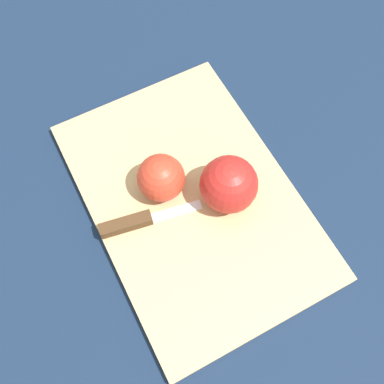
# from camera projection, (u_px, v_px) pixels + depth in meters

# --- Properties ---
(ground_plane) EXTENTS (4.00, 4.00, 0.00)m
(ground_plane) POSITION_uv_depth(u_px,v_px,m) (192.00, 202.00, 0.69)
(ground_plane) COLOR #14233D
(cutting_board) EXTENTS (0.45, 0.32, 0.02)m
(cutting_board) POSITION_uv_depth(u_px,v_px,m) (192.00, 200.00, 0.69)
(cutting_board) COLOR tan
(cutting_board) RESTS_ON ground_plane
(apple_half_left) EXTENTS (0.07, 0.07, 0.07)m
(apple_half_left) POSITION_uv_depth(u_px,v_px,m) (161.00, 178.00, 0.65)
(apple_half_left) COLOR red
(apple_half_left) RESTS_ON cutting_board
(apple_half_right) EXTENTS (0.08, 0.08, 0.08)m
(apple_half_right) POSITION_uv_depth(u_px,v_px,m) (229.00, 185.00, 0.64)
(apple_half_right) COLOR red
(apple_half_right) RESTS_ON cutting_board
(knife) EXTENTS (0.05, 0.15, 0.02)m
(knife) POSITION_uv_depth(u_px,v_px,m) (132.00, 223.00, 0.65)
(knife) COLOR silver
(knife) RESTS_ON cutting_board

